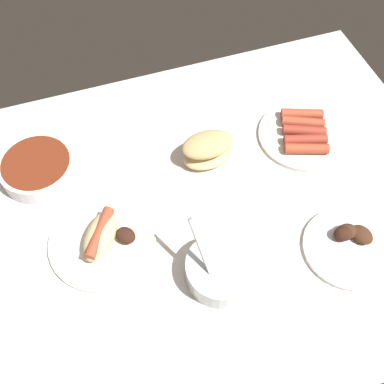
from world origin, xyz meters
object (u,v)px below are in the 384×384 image
at_px(bread_stack, 208,150).
at_px(plate_hotdog_assembled, 103,238).
at_px(bowl_chili, 38,168).
at_px(plate_grilled_meat, 349,244).
at_px(bowl_coleslaw, 221,269).
at_px(plate_sausages, 303,134).

relative_size(bread_stack, plate_hotdog_assembled, 0.56).
xyz_separation_m(bowl_chili, plate_grilled_meat, (-0.59, 0.40, -0.02)).
bearing_deg(bowl_coleslaw, plate_hotdog_assembled, -35.58).
relative_size(bread_stack, bowl_chili, 0.74).
xyz_separation_m(bowl_coleslaw, bowl_chili, (0.31, -0.37, -0.00)).
bearing_deg(plate_grilled_meat, bread_stack, -56.83).
height_order(bread_stack, bowl_chili, bread_stack).
distance_m(bowl_chili, plate_hotdog_assembled, 0.24).
bearing_deg(plate_hotdog_assembled, plate_sausages, -166.47).
bearing_deg(plate_sausages, plate_grilled_meat, 81.78).
relative_size(bowl_chili, plate_grilled_meat, 0.91).
xyz_separation_m(plate_grilled_meat, plate_hotdog_assembled, (0.49, -0.17, 0.01)).
bearing_deg(plate_hotdog_assembled, plate_grilled_meat, 160.31).
distance_m(bread_stack, plate_grilled_meat, 0.37).
height_order(bread_stack, plate_hotdog_assembled, bread_stack).
relative_size(bread_stack, bowl_coleslaw, 0.85).
bearing_deg(plate_grilled_meat, bowl_chili, -33.92).
height_order(bowl_coleslaw, bowl_chili, bowl_coleslaw).
distance_m(bowl_chili, plate_sausages, 0.64).
height_order(bowl_coleslaw, plate_hotdog_assembled, bowl_coleslaw).
xyz_separation_m(bread_stack, bowl_coleslaw, (0.07, 0.29, -0.01)).
relative_size(bowl_coleslaw, plate_hotdog_assembled, 0.66).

